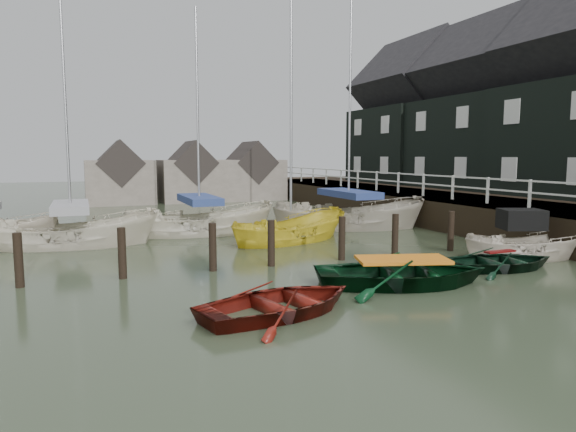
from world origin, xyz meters
name	(u,v)px	position (x,y,z in m)	size (l,w,h in m)	color
ground	(355,285)	(0.00, 0.00, 0.00)	(120.00, 120.00, 0.00)	#2B3421
pier	(422,208)	(9.48, 10.00, 0.71)	(3.04, 32.00, 2.70)	black
land_strip	(506,217)	(15.00, 10.00, 0.00)	(14.00, 38.00, 1.50)	black
quay_houses	(531,109)	(14.99, 8.66, 5.68)	(6.52, 28.14, 10.01)	black
mooring_pilings	(274,249)	(-1.11, 3.00, 0.50)	(13.72, 0.22, 1.80)	black
far_sheds	(189,176)	(0.83, 26.00, 1.86)	(14.00, 4.08, 4.39)	#665B51
rowboat_red	(282,314)	(-2.62, -1.52, 0.00)	(2.64, 3.70, 0.77)	#5E140D
rowboat_green	(402,285)	(1.14, -0.45, 0.00)	(3.18, 4.45, 0.92)	black
rowboat_dkgreen	(499,269)	(4.90, 0.09, 0.00)	(2.50, 3.50, 0.72)	black
motorboat	(524,255)	(6.80, 0.98, 0.11)	(4.19, 2.81, 2.35)	beige
sailboat_a	(72,244)	(-6.86, 9.00, 0.06)	(6.51, 3.13, 10.47)	beige
sailboat_b	(200,232)	(-1.84, 10.13, 0.06)	(6.61, 3.02, 10.56)	beige
sailboat_c	(291,240)	(1.09, 7.04, 0.02)	(5.90, 3.73, 10.80)	gold
sailboat_d	(348,227)	(4.89, 9.34, 0.06)	(7.42, 5.16, 13.23)	beige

